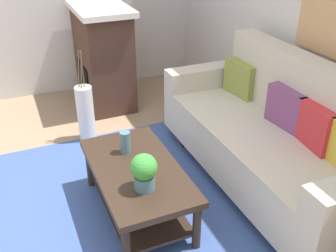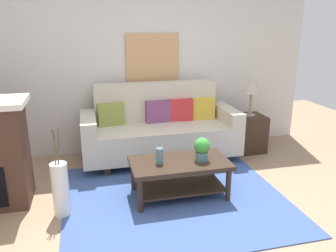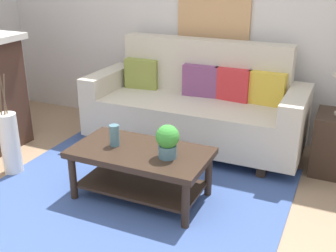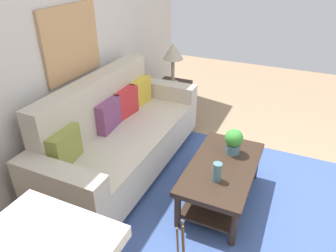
# 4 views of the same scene
# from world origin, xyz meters

# --- Properties ---
(ground_plane) EXTENTS (9.13, 9.13, 0.00)m
(ground_plane) POSITION_xyz_m (0.00, 0.00, 0.00)
(ground_plane) COLOR #9E7F60
(wall_back) EXTENTS (5.13, 0.10, 2.70)m
(wall_back) POSITION_xyz_m (0.00, 2.23, 1.35)
(wall_back) COLOR silver
(wall_back) RESTS_ON ground_plane
(area_rug) EXTENTS (2.44, 2.15, 0.01)m
(area_rug) POSITION_xyz_m (0.00, 0.50, 0.01)
(area_rug) COLOR #3D5693
(area_rug) RESTS_ON ground_plane
(couch) EXTENTS (2.19, 0.84, 1.08)m
(couch) POSITION_xyz_m (0.10, 1.69, 0.43)
(couch) COLOR beige
(couch) RESTS_ON ground_plane
(throw_pillow_olive) EXTENTS (0.37, 0.17, 0.32)m
(throw_pillow_olive) POSITION_xyz_m (-0.58, 1.82, 0.68)
(throw_pillow_olive) COLOR olive
(throw_pillow_olive) RESTS_ON couch
(throw_pillow_plum) EXTENTS (0.37, 0.15, 0.32)m
(throw_pillow_plum) POSITION_xyz_m (0.10, 1.82, 0.68)
(throw_pillow_plum) COLOR #7A4270
(throw_pillow_plum) RESTS_ON couch
(throw_pillow_crimson) EXTENTS (0.37, 0.16, 0.32)m
(throw_pillow_crimson) POSITION_xyz_m (0.44, 1.82, 0.68)
(throw_pillow_crimson) COLOR red
(throw_pillow_crimson) RESTS_ON couch
(throw_pillow_mustard) EXTENTS (0.37, 0.15, 0.32)m
(throw_pillow_mustard) POSITION_xyz_m (0.78, 1.82, 0.68)
(throw_pillow_mustard) COLOR gold
(throw_pillow_mustard) RESTS_ON couch
(coffee_table) EXTENTS (1.10, 0.60, 0.43)m
(coffee_table) POSITION_xyz_m (0.07, 0.55, 0.31)
(coffee_table) COLOR #332319
(coffee_table) RESTS_ON ground_plane
(tabletop_vase) EXTENTS (0.08, 0.08, 0.18)m
(tabletop_vase) POSITION_xyz_m (-0.16, 0.54, 0.52)
(tabletop_vase) COLOR slate
(tabletop_vase) RESTS_ON coffee_table
(potted_plant_tabletop) EXTENTS (0.18, 0.18, 0.26)m
(potted_plant_tabletop) POSITION_xyz_m (0.32, 0.52, 0.57)
(potted_plant_tabletop) COLOR slate
(potted_plant_tabletop) RESTS_ON coffee_table
(floor_vase) EXTENTS (0.17, 0.17, 0.57)m
(floor_vase) POSITION_xyz_m (-1.21, 0.45, 0.29)
(floor_vase) COLOR white
(floor_vase) RESTS_ON ground_plane
(floor_vase_branch_a) EXTENTS (0.04, 0.04, 0.36)m
(floor_vase_branch_a) POSITION_xyz_m (-1.19, 0.45, 0.75)
(floor_vase_branch_a) COLOR brown
(floor_vase_branch_a) RESTS_ON floor_vase
(floor_vase_branch_b) EXTENTS (0.04, 0.02, 0.36)m
(floor_vase_branch_b) POSITION_xyz_m (-1.22, 0.47, 0.75)
(floor_vase_branch_b) COLOR brown
(floor_vase_branch_b) RESTS_ON floor_vase
(floor_vase_branch_c) EXTENTS (0.03, 0.04, 0.36)m
(floor_vase_branch_c) POSITION_xyz_m (-1.22, 0.43, 0.75)
(floor_vase_branch_c) COLOR brown
(floor_vase_branch_c) RESTS_ON floor_vase
(framed_painting) EXTENTS (0.79, 0.03, 0.70)m
(framed_painting) POSITION_xyz_m (0.10, 2.16, 1.41)
(framed_painting) COLOR tan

